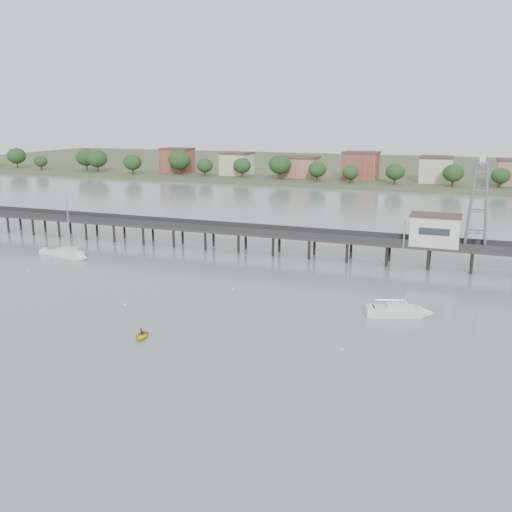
{
  "coord_description": "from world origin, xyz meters",
  "views": [
    {
      "loc": [
        29.63,
        -39.85,
        25.68
      ],
      "look_at": [
        -0.86,
        42.0,
        4.0
      ],
      "focal_mm": 40.0,
      "sensor_mm": 36.0,
      "label": 1
    }
  ],
  "objects": [
    {
      "name": "white_tender",
      "position": [
        -44.16,
        44.98,
        0.38
      ],
      "size": [
        3.37,
        1.89,
        1.24
      ],
      "rotation": [
        0.0,
        0.0,
        0.18
      ],
      "color": "silver",
      "rests_on": "ground"
    },
    {
      "name": "far_shore",
      "position": [
        0.36,
        239.58,
        0.95
      ],
      "size": [
        500.0,
        170.0,
        10.4
      ],
      "color": "#475133",
      "rests_on": "ground"
    },
    {
      "name": "pier",
      "position": [
        0.0,
        60.0,
        3.79
      ],
      "size": [
        150.0,
        5.0,
        5.5
      ],
      "color": "#2D2823",
      "rests_on": "ground"
    },
    {
      "name": "sailboat_c",
      "position": [
        23.39,
        33.2,
        0.64
      ],
      "size": [
        8.44,
        4.71,
        13.4
      ],
      "rotation": [
        0.0,
        0.0,
        0.31
      ],
      "color": "silver",
      "rests_on": "ground"
    },
    {
      "name": "yellow_dinghy",
      "position": [
        -5.15,
        14.63,
        0.0
      ],
      "size": [
        2.17,
        1.11,
        2.92
      ],
      "primitive_type": "imported",
      "rotation": [
        0.0,
        0.0,
        0.25
      ],
      "color": "gold",
      "rests_on": "ground"
    },
    {
      "name": "mooring_buoys",
      "position": [
        -2.87,
        30.5,
        0.08
      ],
      "size": [
        60.86,
        21.17,
        0.39
      ],
      "color": "beige",
      "rests_on": "ground"
    },
    {
      "name": "lattice_tower",
      "position": [
        31.5,
        60.0,
        11.1
      ],
      "size": [
        3.2,
        3.2,
        15.5
      ],
      "color": "slate",
      "rests_on": "ground"
    },
    {
      "name": "ground_plane",
      "position": [
        0.0,
        0.0,
        0.0
      ],
      "size": [
        500.0,
        500.0,
        0.0
      ],
      "primitive_type": "plane",
      "color": "slate",
      "rests_on": "ground"
    },
    {
      "name": "pier_building",
      "position": [
        25.0,
        60.0,
        6.67
      ],
      "size": [
        8.4,
        5.4,
        5.3
      ],
      "color": "silver",
      "rests_on": "ground"
    },
    {
      "name": "sailboat_b",
      "position": [
        -37.36,
        43.78,
        0.65
      ],
      "size": [
        7.88,
        3.58,
        12.62
      ],
      "rotation": [
        0.0,
        0.0,
        -0.19
      ],
      "color": "silver",
      "rests_on": "ground"
    },
    {
      "name": "dinghy_occupant",
      "position": [
        -5.15,
        14.63,
        0.0
      ],
      "size": [
        0.39,
        1.02,
        0.24
      ],
      "primitive_type": "imported",
      "rotation": [
        0.0,
        0.0,
        3.12
      ],
      "color": "black",
      "rests_on": "ground"
    }
  ]
}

